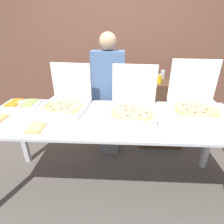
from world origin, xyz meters
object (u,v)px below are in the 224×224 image
(pizza_box_near_right, at_px, (67,100))
(person_guest_cap, at_px, (108,97))
(paper_plate_front_left, at_px, (36,128))
(soda_bottle, at_px, (174,71))
(soda_can_silver, at_px, (163,74))
(pizza_box_near_left, at_px, (195,102))
(soda_can_colored, at_px, (159,79))
(veggie_tray, at_px, (22,104))
(pizza_box_far_left, at_px, (133,106))

(pizza_box_near_right, relative_size, person_guest_cap, 0.31)
(pizza_box_near_right, relative_size, paper_plate_front_left, 2.28)
(soda_bottle, distance_m, soda_can_silver, 0.19)
(pizza_box_near_right, distance_m, soda_bottle, 1.52)
(pizza_box_near_right, relative_size, pizza_box_near_left, 0.93)
(pizza_box_near_left, bearing_deg, pizza_box_near_right, -175.77)
(soda_bottle, height_order, soda_can_colored, soda_bottle)
(pizza_box_near_left, height_order, veggie_tray, pizza_box_near_left)
(paper_plate_front_left, distance_m, person_guest_cap, 1.08)
(veggie_tray, height_order, soda_bottle, soda_bottle)
(soda_can_silver, bearing_deg, veggie_tray, -152.20)
(soda_bottle, height_order, soda_can_silver, soda_bottle)
(pizza_box_near_left, xyz_separation_m, paper_plate_front_left, (-1.47, -0.48, -0.07))
(person_guest_cap, bearing_deg, pizza_box_near_right, 47.24)
(paper_plate_front_left, relative_size, soda_can_colored, 1.80)
(veggie_tray, relative_size, soda_can_colored, 2.83)
(pizza_box_near_left, height_order, soda_bottle, pizza_box_near_left)
(person_guest_cap, bearing_deg, soda_can_colored, -165.25)
(soda_bottle, xyz_separation_m, person_guest_cap, (-0.90, -0.32, -0.28))
(pizza_box_near_right, relative_size, soda_bottle, 1.63)
(pizza_box_near_right, distance_m, person_guest_cap, 0.62)
(soda_bottle, relative_size, soda_can_colored, 2.52)
(soda_can_silver, bearing_deg, person_guest_cap, -149.94)
(pizza_box_near_left, distance_m, veggie_tray, 1.85)
(veggie_tray, relative_size, soda_bottle, 1.12)
(paper_plate_front_left, xyz_separation_m, soda_can_colored, (1.22, 1.11, 0.15))
(veggie_tray, xyz_separation_m, soda_bottle, (1.81, 0.76, 0.21))
(paper_plate_front_left, relative_size, person_guest_cap, 0.13)
(pizza_box_far_left, bearing_deg, soda_can_colored, 67.39)
(pizza_box_far_left, bearing_deg, veggie_tray, -179.90)
(paper_plate_front_left, bearing_deg, pizza_box_near_right, 74.57)
(pizza_box_near_left, xyz_separation_m, soda_can_silver, (-0.15, 0.90, 0.07))
(paper_plate_front_left, relative_size, soda_can_silver, 1.80)
(pizza_box_near_right, relative_size, soda_can_colored, 4.10)
(soda_bottle, distance_m, person_guest_cap, 0.99)
(person_guest_cap, bearing_deg, paper_plate_front_left, 59.49)
(pizza_box_near_right, height_order, paper_plate_front_left, pizza_box_near_right)
(pizza_box_far_left, distance_m, soda_bottle, 1.08)
(pizza_box_far_left, distance_m, paper_plate_front_left, 0.91)
(soda_can_silver, relative_size, soda_can_colored, 1.00)
(pizza_box_far_left, height_order, person_guest_cap, person_guest_cap)
(person_guest_cap, bearing_deg, soda_bottle, -160.56)
(pizza_box_far_left, height_order, veggie_tray, pizza_box_far_left)
(veggie_tray, relative_size, person_guest_cap, 0.21)
(pizza_box_near_right, height_order, person_guest_cap, person_guest_cap)
(pizza_box_near_right, bearing_deg, soda_can_colored, 36.63)
(pizza_box_far_left, bearing_deg, pizza_box_near_left, 15.17)
(pizza_box_near_left, bearing_deg, soda_can_colored, 115.98)
(pizza_box_far_left, xyz_separation_m, paper_plate_front_left, (-0.83, -0.37, -0.07))
(pizza_box_far_left, height_order, soda_bottle, pizza_box_far_left)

